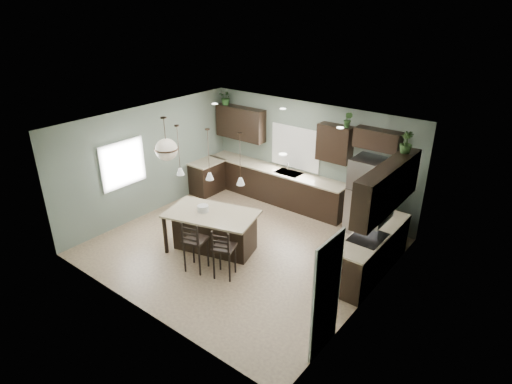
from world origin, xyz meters
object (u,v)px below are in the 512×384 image
object	(u,v)px
bar_stool_center	(196,245)
bar_stool_right	(224,252)
serving_dish	(203,208)
plant_back_left	(226,98)
refrigerator	(369,197)
kitchen_island	(212,232)

from	to	relation	value
bar_stool_center	bar_stool_right	distance (m)	0.64
bar_stool_right	serving_dish	bearing A→B (deg)	133.37
plant_back_left	serving_dish	bearing A→B (deg)	-56.87
bar_stool_right	bar_stool_center	bearing A→B (deg)	175.60
refrigerator	serving_dish	world-z (taller)	refrigerator
kitchen_island	bar_stool_right	bearing A→B (deg)	-48.95
serving_dish	refrigerator	bearing A→B (deg)	48.97
bar_stool_center	plant_back_left	world-z (taller)	plant_back_left
refrigerator	bar_stool_right	size ratio (longest dim) A/B	1.67
refrigerator	plant_back_left	distance (m)	4.85
refrigerator	bar_stool_center	distance (m)	4.18
refrigerator	bar_stool_right	xyz separation A→B (m)	(-1.47, -3.42, -0.37)
bar_stool_right	kitchen_island	bearing A→B (deg)	126.00
kitchen_island	serving_dish	distance (m)	0.57
serving_dish	plant_back_left	size ratio (longest dim) A/B	0.59
plant_back_left	kitchen_island	bearing A→B (deg)	-53.96
bar_stool_center	plant_back_left	size ratio (longest dim) A/B	2.82
refrigerator	plant_back_left	xyz separation A→B (m)	(-4.55, 0.18, 1.68)
refrigerator	bar_stool_right	bearing A→B (deg)	-113.28
serving_dish	plant_back_left	world-z (taller)	plant_back_left
serving_dish	bar_stool_center	world-z (taller)	bar_stool_center
refrigerator	plant_back_left	size ratio (longest dim) A/B	4.54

